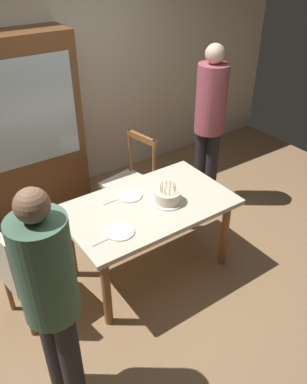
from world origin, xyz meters
TOP-DOWN VIEW (x-y plane):
  - ground at (0.00, 0.00)m, footprint 6.40×6.40m
  - back_wall at (0.00, 1.85)m, footprint 6.40×0.10m
  - dining_table at (0.00, 0.00)m, footprint 1.42×0.85m
  - birthday_cake at (0.15, -0.07)m, footprint 0.28×0.28m
  - plate_near_celebrant at (-0.39, -0.19)m, footprint 0.22×0.22m
  - plate_far_side at (-0.07, 0.19)m, footprint 0.22×0.22m
  - fork_near_celebrant at (-0.55, -0.21)m, footprint 0.18×0.02m
  - fork_far_side at (-0.23, 0.20)m, footprint 0.18×0.02m
  - chair_spindle_back at (0.28, 0.75)m, footprint 0.51×0.51m
  - chair_upholstered at (-1.10, 0.09)m, footprint 0.50×0.50m
  - person_celebrant at (-1.11, -0.65)m, footprint 0.32×0.32m
  - person_guest at (1.20, 0.62)m, footprint 0.32×0.32m
  - china_cabinet at (-0.46, 1.56)m, footprint 1.10×0.45m

SIDE VIEW (x-z plane):
  - ground at x=0.00m, z-range 0.00..0.00m
  - chair_spindle_back at x=0.28m, z-range -0.02..0.93m
  - chair_upholstered at x=-1.10m, z-range 0.06..1.01m
  - dining_table at x=0.00m, z-range 0.27..1.00m
  - fork_near_celebrant at x=-0.55m, z-range 0.74..0.74m
  - fork_far_side at x=-0.23m, z-range 0.74..0.74m
  - plate_near_celebrant at x=-0.39m, z-range 0.74..0.75m
  - plate_far_side at x=-0.07m, z-range 0.74..0.75m
  - birthday_cake at x=0.15m, z-range 0.70..0.87m
  - person_celebrant at x=-1.11m, z-range 0.11..1.74m
  - china_cabinet at x=-0.46m, z-range 0.00..1.90m
  - person_guest at x=1.20m, z-range 0.13..1.89m
  - back_wall at x=0.00m, z-range 0.00..2.60m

